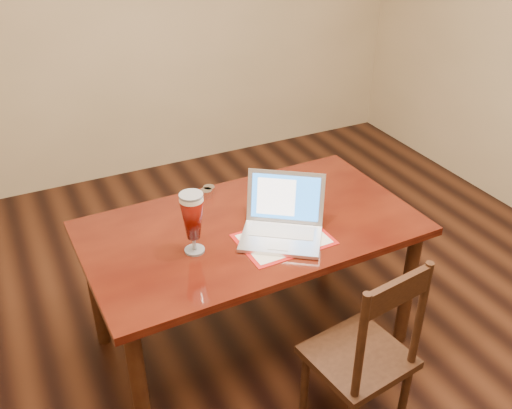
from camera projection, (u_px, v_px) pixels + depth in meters
name	position (u px, v px, depth m)	size (l,w,h in m)	color
ground	(295.00, 368.00, 2.92)	(5.00, 5.00, 0.00)	black
room_shell	(312.00, 15.00, 2.01)	(4.51, 5.01, 2.71)	tan
dining_table	(251.00, 239.00, 2.75)	(1.60, 0.93, 1.03)	#4F170A
dining_chair	(364.00, 356.00, 2.40)	(0.44, 0.43, 0.93)	#321A0E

